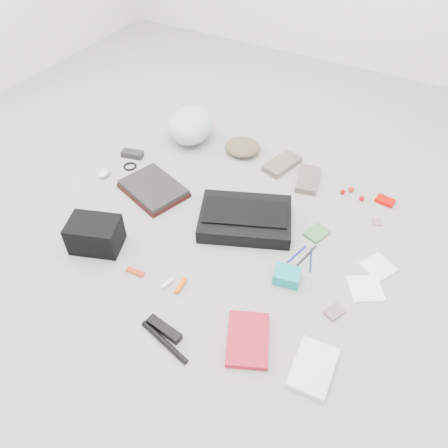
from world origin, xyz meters
The scene contains 33 objects.
ground_plane centered at (0.00, 0.00, 0.00)m, with size 4.00×4.00×0.00m, color gray.
messenger_bag centered at (0.06, 0.09, 0.04)m, with size 0.43×0.31×0.07m, color black.
bag_flap centered at (0.06, 0.09, 0.08)m, with size 0.39×0.18×0.01m, color black.
laptop_sleeve centered at (-0.46, 0.07, 0.01)m, with size 0.32×0.24×0.02m, color #340E0E.
laptop centered at (-0.46, 0.07, 0.03)m, with size 0.32×0.23×0.02m, color black.
bike_helmet centered at (-0.55, 0.58, 0.10)m, with size 0.26×0.32×0.20m, color #AED6CE.
beanie centered at (-0.22, 0.61, 0.04)m, with size 0.20×0.19×0.07m, color brown.
mitten_left centered at (0.04, 0.60, 0.02)m, with size 0.11×0.22×0.03m, color #685C4F.
mitten_right centered at (0.21, 0.54, 0.02)m, with size 0.11×0.22×0.03m, color #695952.
power_brick centered at (-0.75, 0.27, 0.02)m, with size 0.12×0.06×0.03m, color black.
cable_coil centered at (-0.70, 0.18, 0.01)m, with size 0.07×0.07×0.01m, color black.
mouse centered at (-0.78, 0.06, 0.02)m, with size 0.05×0.09×0.03m, color silver.
camera_bag centered at (-0.46, -0.36, 0.07)m, with size 0.22×0.16×0.15m, color black.
multitool centered at (-0.22, -0.41, 0.01)m, with size 0.08×0.02×0.01m, color red.
toiletry_tube_white centered at (-0.06, -0.39, 0.01)m, with size 0.02×0.02×0.06m, color white.
toiletry_tube_orange centered at (0.00, -0.38, 0.01)m, with size 0.02×0.02×0.08m, color #F15A0C.
u_lock centered at (0.06, -0.58, 0.02)m, with size 0.16×0.04×0.03m, color black.
bike_pump centered at (0.09, -0.63, 0.01)m, with size 0.02×0.02×0.24m, color black.
book_red centered at (0.36, -0.47, 0.01)m, with size 0.16×0.23×0.02m, color red.
book_white centered at (0.62, -0.45, 0.01)m, with size 0.14×0.21×0.02m, color white.
notepad centered at (0.39, 0.20, 0.01)m, with size 0.08×0.11×0.01m, color #3F723F.
pen_blue centered at (0.36, 0.03, 0.00)m, with size 0.01×0.01×0.13m, color #0F1893.
pen_black centered at (0.40, 0.04, 0.00)m, with size 0.01×0.01×0.16m, color black.
pen_navy centered at (0.43, 0.03, 0.00)m, with size 0.01×0.01×0.14m, color navy.
accordion_wallet centered at (0.37, -0.12, 0.03)m, with size 0.11×0.09×0.05m, color #119BAC.
card_deck centered at (0.61, -0.18, 0.01)m, with size 0.05×0.08×0.01m, color gray.
napkin_top centered at (0.70, 0.14, 0.00)m, with size 0.12×0.12×0.01m, color white.
napkin_bottom centered at (0.69, 0.00, 0.00)m, with size 0.13×0.13×0.01m, color white.
lollipop_a centered at (0.41, 0.54, 0.01)m, with size 0.03×0.03×0.03m, color #B60000.
lollipop_b centered at (0.44, 0.58, 0.01)m, with size 0.03×0.03×0.03m, color red.
lollipop_c centered at (0.51, 0.54, 0.01)m, with size 0.03×0.03×0.03m, color #B40006.
altoids_tin centered at (0.62, 0.58, 0.01)m, with size 0.09×0.06×0.02m, color #CB0500.
stamp_sheet centered at (0.62, 0.42, 0.00)m, with size 0.05×0.05×0.00m, color gray.
Camera 1 is at (0.70, -1.26, 1.49)m, focal length 35.00 mm.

